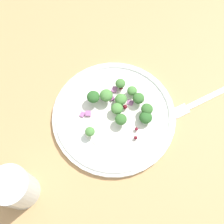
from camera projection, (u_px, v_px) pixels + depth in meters
ground_plane at (123, 112)px, 64.59cm from camera, size 180.00×180.00×2.00cm
plate at (112, 115)px, 62.30cm from camera, size 27.32×27.32×1.70cm
dressing_pool at (112, 115)px, 61.89cm from camera, size 15.85×15.85×0.20cm
broccoli_floret_0 at (145, 109)px, 60.09cm from camera, size 2.57×2.57×2.60cm
broccoli_floret_1 at (119, 119)px, 59.23cm from camera, size 2.52×2.52×2.55cm
broccoli_floret_2 at (119, 99)px, 61.56cm from camera, size 2.64×2.64×2.67cm
broccoli_floret_3 at (104, 95)px, 61.10cm from camera, size 2.84×2.84×2.87cm
broccoli_floret_4 at (118, 83)px, 62.95cm from camera, size 2.23×2.23×2.25cm
broccoli_floret_5 at (137, 98)px, 61.27cm from camera, size 2.57×2.57×2.61cm
broccoli_floret_6 at (115, 108)px, 60.43cm from camera, size 2.58×2.58×2.62cm
broccoli_floret_7 at (88, 131)px, 58.38cm from camera, size 2.04×2.04×2.07cm
broccoli_floret_8 at (130, 91)px, 62.48cm from camera, size 2.21×2.21×2.23cm
broccoli_floret_9 at (144, 117)px, 59.86cm from camera, size 2.80×2.80×2.83cm
broccoli_floret_10 at (91, 97)px, 60.96cm from camera, size 2.83×2.83×2.87cm
cranberry_0 at (125, 106)px, 61.60cm from camera, size 0.98×0.98×0.98cm
cranberry_1 at (119, 87)px, 63.49cm from camera, size 0.95×0.95×0.95cm
cranberry_2 at (134, 129)px, 59.73cm from camera, size 0.73×0.73×0.73cm
cranberry_3 at (134, 138)px, 58.98cm from camera, size 0.76×0.76×0.76cm
onion_bit_0 at (128, 103)px, 62.93cm from camera, size 1.53×1.37×0.42cm
onion_bit_1 at (113, 89)px, 63.87cm from camera, size 1.39×1.55×0.44cm
onion_bit_2 at (110, 97)px, 62.92cm from camera, size 1.47×1.57×0.48cm
onion_bit_3 at (80, 114)px, 61.57cm from camera, size 1.29×1.47×0.38cm
onion_bit_4 at (101, 97)px, 62.97cm from camera, size 1.44×1.19×0.53cm
onion_bit_5 at (86, 113)px, 61.44cm from camera, size 1.32×1.31×0.49cm
fork at (202, 99)px, 64.54cm from camera, size 16.52×11.73×0.50cm
water_glass at (13, 188)px, 52.44cm from camera, size 7.18×7.18×9.15cm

